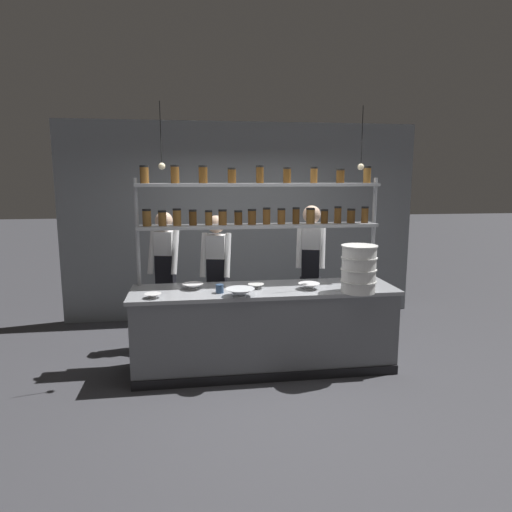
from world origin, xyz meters
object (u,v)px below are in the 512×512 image
(chef_right, at_px, (311,264))
(container_stack, at_px, (359,269))
(prep_bowl_center_back, at_px, (153,296))
(prep_bowl_far_left, at_px, (240,293))
(chef_left, at_px, (165,270))
(prep_bowl_near_left, at_px, (309,286))
(prep_bowl_center_front, at_px, (256,286))
(prep_bowl_near_right, at_px, (193,286))
(serving_cup_front, at_px, (220,289))
(chef_center, at_px, (217,274))
(spice_shelf_unit, at_px, (259,209))

(chef_right, distance_m, container_stack, 1.10)
(prep_bowl_center_back, relative_size, prep_bowl_far_left, 0.57)
(chef_left, relative_size, prep_bowl_near_left, 7.18)
(prep_bowl_center_front, xyz_separation_m, prep_bowl_near_right, (-0.68, 0.06, 0.01))
(chef_left, xyz_separation_m, prep_bowl_near_left, (1.57, -0.95, -0.03))
(prep_bowl_near_left, distance_m, prep_bowl_center_front, 0.57)
(prep_bowl_center_back, relative_size, serving_cup_front, 1.88)
(chef_center, height_order, prep_bowl_center_back, chef_center)
(chef_right, xyz_separation_m, prep_bowl_near_right, (-1.49, -0.69, -0.08))
(spice_shelf_unit, bearing_deg, container_stack, -33.77)
(spice_shelf_unit, distance_m, prep_bowl_near_left, 1.04)
(prep_bowl_near_left, relative_size, prep_bowl_center_back, 1.39)
(chef_right, bearing_deg, prep_bowl_far_left, -116.27)
(prep_bowl_far_left, bearing_deg, prep_bowl_near_right, 141.10)
(chef_left, xyz_separation_m, prep_bowl_near_right, (0.33, -0.77, -0.03))
(prep_bowl_center_back, bearing_deg, prep_bowl_center_front, 13.35)
(container_stack, bearing_deg, prep_bowl_far_left, 179.92)
(prep_bowl_center_front, distance_m, prep_bowl_near_right, 0.68)
(prep_bowl_center_back, bearing_deg, spice_shelf_unit, 26.58)
(serving_cup_front, bearing_deg, prep_bowl_near_left, 1.55)
(prep_bowl_near_left, bearing_deg, chef_left, 148.85)
(chef_left, bearing_deg, serving_cup_front, -45.06)
(prep_bowl_center_front, xyz_separation_m, prep_bowl_center_back, (-1.08, -0.26, -0.00))
(chef_center, bearing_deg, prep_bowl_far_left, -66.42)
(prep_bowl_near_right, height_order, prep_bowl_far_left, prep_bowl_far_left)
(chef_center, bearing_deg, container_stack, -21.13)
(prep_bowl_center_front, height_order, prep_bowl_center_back, prep_bowl_center_front)
(container_stack, height_order, prep_bowl_near_left, container_stack)
(spice_shelf_unit, xyz_separation_m, chef_left, (-1.08, 0.51, -0.77))
(chef_right, xyz_separation_m, serving_cup_front, (-1.22, -0.90, -0.06))
(chef_center, distance_m, chef_right, 1.21)
(prep_bowl_near_right, bearing_deg, chef_left, 113.17)
(spice_shelf_unit, bearing_deg, prep_bowl_center_front, -103.32)
(container_stack, height_order, prep_bowl_center_front, container_stack)
(prep_bowl_near_right, bearing_deg, prep_bowl_near_left, -8.26)
(chef_left, height_order, prep_bowl_near_right, chef_left)
(spice_shelf_unit, distance_m, prep_bowl_near_right, 1.13)
(chef_left, bearing_deg, prep_bowl_center_front, -26.28)
(chef_center, height_order, prep_bowl_near_right, chef_center)
(container_stack, xyz_separation_m, prep_bowl_center_back, (-2.11, 0.06, -0.23))
(prep_bowl_center_front, bearing_deg, prep_bowl_far_left, -123.30)
(spice_shelf_unit, relative_size, prep_bowl_center_front, 15.48)
(prep_bowl_far_left, bearing_deg, prep_bowl_near_left, 14.49)
(chef_center, bearing_deg, prep_bowl_center_back, -114.33)
(chef_right, relative_size, serving_cup_front, 19.53)
(chef_right, distance_m, serving_cup_front, 1.51)
(prep_bowl_center_front, bearing_deg, chef_center, 121.00)
(spice_shelf_unit, xyz_separation_m, chef_center, (-0.46, 0.33, -0.80))
(chef_left, distance_m, prep_bowl_center_back, 1.09)
(container_stack, distance_m, prep_bowl_far_left, 1.26)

